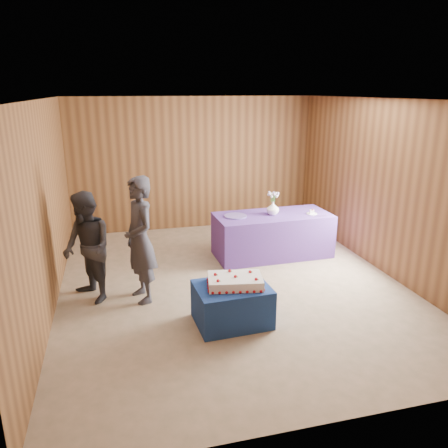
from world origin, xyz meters
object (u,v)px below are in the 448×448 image
object	(u,v)px
vase	(273,208)
sheet_cake	(235,281)
guest_right	(87,248)
cake_table	(232,304)
guest_left	(140,240)
serving_table	(272,235)

from	to	relation	value
vase	sheet_cake	bearing A→B (deg)	-121.14
sheet_cake	guest_right	distance (m)	2.09
cake_table	vase	size ratio (longest dim) A/B	3.99
vase	guest_left	distance (m)	2.61
sheet_cake	guest_left	bearing A→B (deg)	149.16
sheet_cake	guest_right	size ratio (longest dim) A/B	0.50
serving_table	sheet_cake	distance (m)	2.45
cake_table	guest_right	size ratio (longest dim) A/B	0.58
vase	guest_right	size ratio (longest dim) A/B	0.15
cake_table	sheet_cake	xyz separation A→B (m)	(0.04, 0.00, 0.31)
guest_left	guest_right	distance (m)	0.72
vase	cake_table	bearing A→B (deg)	-121.86
vase	guest_left	bearing A→B (deg)	-153.71
vase	guest_left	xyz separation A→B (m)	(-2.34, -1.16, 0.01)
serving_table	guest_right	size ratio (longest dim) A/B	1.30
sheet_cake	guest_left	xyz separation A→B (m)	(-1.08, 0.93, 0.31)
serving_table	vase	distance (m)	0.49
guest_right	cake_table	bearing A→B (deg)	29.29
sheet_cake	vase	distance (m)	2.46
serving_table	cake_table	bearing A→B (deg)	-123.62
vase	guest_right	xyz separation A→B (m)	(-3.04, -1.00, -0.09)
cake_table	serving_table	xyz separation A→B (m)	(1.31, 2.09, 0.12)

